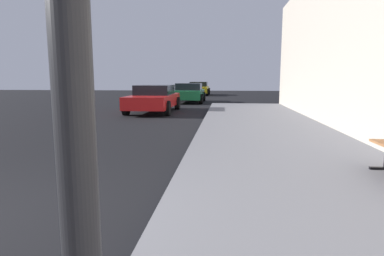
# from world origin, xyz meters

# --- Properties ---
(sidewalk) EXTENTS (4.00, 32.00, 0.15)m
(sidewalk) POSITION_xyz_m (4.00, 0.00, 0.07)
(sidewalk) COLOR slate
(sidewalk) RESTS_ON ground_plane
(car_red) EXTENTS (2.03, 4.54, 1.27)m
(car_red) POSITION_xyz_m (-0.59, 12.05, 0.65)
(car_red) COLOR red
(car_red) RESTS_ON ground_plane
(car_green) EXTENTS (2.06, 4.10, 1.27)m
(car_green) POSITION_xyz_m (0.34, 18.46, 0.65)
(car_green) COLOR #196638
(car_green) RESTS_ON ground_plane
(car_yellow) EXTENTS (2.06, 4.32, 1.27)m
(car_yellow) POSITION_xyz_m (0.21, 28.17, 0.65)
(car_yellow) COLOR yellow
(car_yellow) RESTS_ON ground_plane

